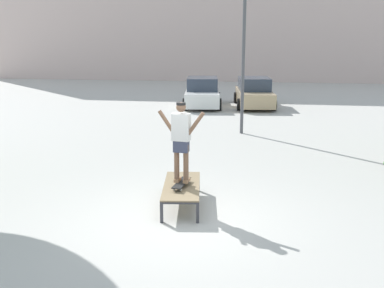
% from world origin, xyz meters
% --- Properties ---
extents(ground_plane, '(120.00, 120.00, 0.00)m').
position_xyz_m(ground_plane, '(0.00, 0.00, 0.00)').
color(ground_plane, '#B7B5AD').
extents(skate_box, '(0.99, 1.98, 0.46)m').
position_xyz_m(skate_box, '(-0.08, 0.74, 0.41)').
color(skate_box, '#38383D').
rests_on(skate_box, ground).
extents(skateboard, '(0.30, 0.82, 0.09)m').
position_xyz_m(skateboard, '(-0.07, 0.64, 0.54)').
color(skateboard, black).
rests_on(skateboard, skate_box).
extents(skater, '(1.00, 0.32, 1.69)m').
position_xyz_m(skater, '(-0.07, 0.64, 1.53)').
color(skater, brown).
rests_on(skater, skateboard).
extents(car_white, '(2.28, 4.37, 1.50)m').
position_xyz_m(car_white, '(-1.42, 14.92, 0.69)').
color(car_white, silver).
rests_on(car_white, ground).
extents(car_tan, '(2.28, 4.37, 1.50)m').
position_xyz_m(car_tan, '(1.28, 15.23, 0.69)').
color(car_tan, tan).
rests_on(car_tan, ground).
extents(light_post, '(0.36, 0.36, 5.83)m').
position_xyz_m(light_post, '(0.90, 8.38, 3.83)').
color(light_post, '#4C4C51').
rests_on(light_post, ground).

